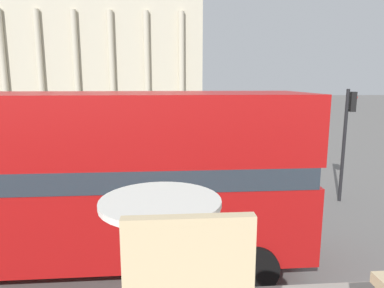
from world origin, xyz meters
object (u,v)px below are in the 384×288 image
at_px(double_decker_bus, 54,175).
at_px(plaza_building_left, 102,54).
at_px(traffic_light_mid, 267,117).
at_px(pedestrian_olive, 88,121).
at_px(pedestrian_red, 285,125).
at_px(traffic_light_near, 347,130).
at_px(cafe_dining_table, 161,237).
at_px(pedestrian_white, 62,150).
at_px(traffic_light_far, 247,107).
at_px(pedestrian_black, 100,115).
at_px(car_white, 154,127).

relative_size(double_decker_bus, plaza_building_left, 0.34).
relative_size(traffic_light_mid, pedestrian_olive, 1.86).
distance_m(double_decker_bus, pedestrian_red, 20.89).
bearing_deg(pedestrian_red, traffic_light_near, -13.30).
height_order(traffic_light_mid, pedestrian_olive, traffic_light_mid).
relative_size(double_decker_bus, cafe_dining_table, 15.64).
bearing_deg(pedestrian_white, traffic_light_near, 117.81).
distance_m(plaza_building_left, traffic_light_far, 39.64).
distance_m(cafe_dining_table, pedestrian_olive, 28.70).
height_order(double_decker_bus, pedestrian_red, double_decker_bus).
distance_m(double_decker_bus, pedestrian_olive, 22.18).
distance_m(plaza_building_left, pedestrian_white, 45.87).
xyz_separation_m(traffic_light_near, traffic_light_mid, (-0.36, 8.54, -0.47)).
bearing_deg(traffic_light_near, cafe_dining_table, -122.91).
xyz_separation_m(cafe_dining_table, plaza_building_left, (-10.69, 60.27, 5.26)).
xyz_separation_m(double_decker_bus, plaza_building_left, (-8.20, 54.21, 6.58)).
height_order(traffic_light_near, pedestrian_black, traffic_light_near).
bearing_deg(pedestrian_red, pedestrian_olive, -108.38).
distance_m(cafe_dining_table, pedestrian_white, 16.46).
height_order(cafe_dining_table, plaza_building_left, plaza_building_left).
distance_m(double_decker_bus, traffic_light_far, 21.12).
bearing_deg(traffic_light_near, pedestrian_white, 155.28).
height_order(double_decker_bus, plaza_building_left, plaza_building_left).
distance_m(double_decker_bus, car_white, 20.26).
bearing_deg(double_decker_bus, pedestrian_black, 97.07).
height_order(traffic_light_near, car_white, traffic_light_near).
distance_m(pedestrian_white, pedestrian_red, 16.26).
distance_m(traffic_light_mid, car_white, 10.49).
relative_size(traffic_light_near, pedestrian_white, 2.34).
relative_size(pedestrian_olive, pedestrian_red, 0.98).
bearing_deg(plaza_building_left, car_white, -74.03).
relative_size(double_decker_bus, pedestrian_black, 6.26).
xyz_separation_m(traffic_light_far, pedestrian_olive, (-13.06, 2.66, -1.31)).
height_order(traffic_light_mid, car_white, traffic_light_mid).
distance_m(plaza_building_left, traffic_light_near, 53.43).
relative_size(plaza_building_left, car_white, 8.06).
bearing_deg(traffic_light_mid, pedestrian_black, 132.11).
bearing_deg(pedestrian_olive, pedestrian_red, -175.37).
relative_size(traffic_light_mid, pedestrian_white, 1.90).
bearing_deg(traffic_light_near, pedestrian_black, 119.95).
height_order(pedestrian_black, pedestrian_red, pedestrian_red).
bearing_deg(pedestrian_black, traffic_light_near, 62.52).
bearing_deg(pedestrian_white, double_decker_bus, 68.21).
height_order(pedestrian_olive, pedestrian_red, pedestrian_red).
xyz_separation_m(traffic_light_near, pedestrian_black, (-12.94, 22.46, -1.62)).
distance_m(double_decker_bus, pedestrian_white, 9.81).
distance_m(traffic_light_far, car_white, 7.70).
height_order(cafe_dining_table, pedestrian_red, cafe_dining_table).
xyz_separation_m(cafe_dining_table, traffic_light_mid, (6.16, 18.60, -1.43)).
bearing_deg(traffic_light_near, pedestrian_red, 79.33).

